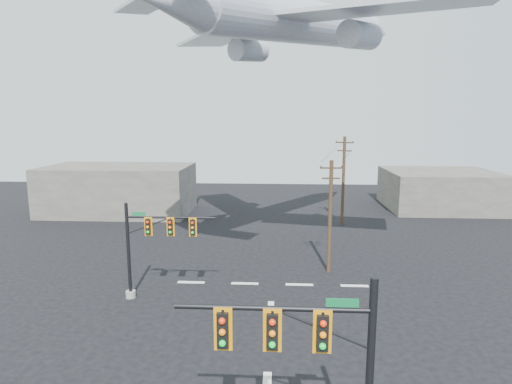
# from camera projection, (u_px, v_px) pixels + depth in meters

# --- Properties ---
(lane_markings) EXTENTS (14.00, 21.20, 0.01)m
(lane_markings) POSITION_uv_depth(u_px,v_px,m) (270.00, 328.00, 24.76)
(lane_markings) COLOR silver
(lane_markings) RESTS_ON ground
(signal_mast_near) EXTENTS (6.45, 0.81, 7.32)m
(signal_mast_near) POSITION_uv_depth(u_px,v_px,m) (321.00, 375.00, 13.34)
(signal_mast_near) COLOR gray
(signal_mast_near) RESTS_ON ground
(signal_mast_far) EXTENTS (6.20, 0.72, 6.55)m
(signal_mast_far) POSITION_uv_depth(u_px,v_px,m) (150.00, 246.00, 28.23)
(signal_mast_far) COLOR gray
(signal_mast_far) RESTS_ON ground
(utility_pole_a) EXTENTS (1.78, 0.30, 8.86)m
(utility_pole_a) POSITION_uv_depth(u_px,v_px,m) (330.00, 215.00, 32.97)
(utility_pole_a) COLOR #422E1C
(utility_pole_a) RESTS_ON ground
(utility_pole_b) EXTENTS (1.95, 0.79, 9.99)m
(utility_pole_b) POSITION_uv_depth(u_px,v_px,m) (343.00, 179.00, 47.70)
(utility_pole_b) COLOR #422E1C
(utility_pole_b) RESTS_ON ground
(power_lines) EXTENTS (4.91, 15.26, 0.03)m
(power_lines) POSITION_uv_depth(u_px,v_px,m) (339.00, 154.00, 39.68)
(power_lines) COLOR black
(airliner) EXTENTS (26.09, 28.35, 8.46)m
(airliner) POSITION_uv_depth(u_px,v_px,m) (302.00, 23.00, 35.05)
(airliner) COLOR #B7BBC4
(building_left) EXTENTS (18.00, 10.00, 6.00)m
(building_left) POSITION_uv_depth(u_px,v_px,m) (119.00, 189.00, 54.52)
(building_left) COLOR slate
(building_left) RESTS_ON ground
(building_right) EXTENTS (14.00, 12.00, 5.00)m
(building_right) POSITION_uv_depth(u_px,v_px,m) (440.00, 190.00, 57.21)
(building_right) COLOR slate
(building_right) RESTS_ON ground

